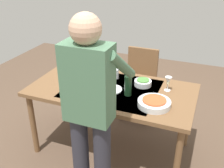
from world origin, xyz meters
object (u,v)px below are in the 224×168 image
Objects in this scene: dining_table at (112,95)px; chair_near at (140,79)px; water_cup_near_left at (70,64)px; person_server at (90,108)px; water_cup_near_right at (95,70)px; water_cup_far_left at (97,76)px; serving_bowl_pasta at (154,103)px; wine_glass_left at (168,81)px; dinner_plate_near at (111,89)px; wine_glass_right at (80,89)px; wine_bottle at (128,85)px; water_cup_far_right at (115,74)px; side_bowl_salad at (143,82)px.

dining_table is 1.84× the size of chair_near.
water_cup_near_left is (0.67, -0.30, 0.13)m from dining_table.
water_cup_near_left is (0.77, -1.00, -0.14)m from person_server.
water_cup_near_left is at bearing 34.94° from chair_near.
water_cup_near_right is 0.16m from water_cup_far_left.
water_cup_far_left is at bearing -23.15° from serving_bowl_pasta.
wine_glass_left is 0.58m from dinner_plate_near.
serving_bowl_pasta is (-0.68, -0.13, -0.07)m from wine_glass_right.
wine_bottle is at bearing 156.61° from water_cup_near_left.
chair_near is 0.66m from water_cup_far_right.
dinner_plate_near is at bearing 144.56° from water_cup_far_left.
dining_table is 0.35m from side_bowl_salad.
dining_table is at bearing 151.28° from water_cup_far_left.
wine_glass_left is at bearing -99.08° from serving_bowl_pasta.
water_cup_far_left is (0.33, -0.82, -0.15)m from person_server.
wine_bottle reaches higher than wine_glass_left.
wine_glass_right is at bearing 74.90° from water_cup_far_right.
dining_table is at bearing 140.30° from water_cup_near_right.
wine_glass_right reaches higher than water_cup_near_left.
water_cup_near_left is at bearing -7.25° from water_cup_near_right.
dining_table is 15.45× the size of water_cup_near_left.
wine_glass_right is 1.41× the size of water_cup_near_right.
wine_bottle is 1.96× the size of wine_glass_right.
water_cup_far_left is at bearing -35.44° from dinner_plate_near.
water_cup_near_left is 1.01× the size of water_cup_far_right.
wine_glass_left is 1.21m from water_cup_near_left.
wine_bottle is 2.73× the size of water_cup_near_left.
side_bowl_salad is (-0.58, 0.07, -0.02)m from water_cup_near_right.
water_cup_far_left is 0.39× the size of dinner_plate_near.
water_cup_near_right is at bearing -6.45° from wine_glass_left.
wine_glass_left reaches higher than chair_near.
person_server is 11.19× the size of wine_glass_right.
wine_glass_left reaches higher than serving_bowl_pasta.
serving_bowl_pasta is (-0.54, 0.42, -0.02)m from water_cup_far_right.
wine_bottle reaches higher than water_cup_far_right.
wine_glass_left is at bearing 173.32° from water_cup_near_left.
water_cup_near_left is 0.48m from water_cup_far_left.
wine_glass_right is at bearing 56.80° from dining_table.
wine_glass_right is 0.66× the size of dinner_plate_near.
wine_glass_left reaches higher than water_cup_far_left.
wine_glass_right is (0.74, 0.47, 0.00)m from wine_glass_left.
water_cup_near_left is 0.47× the size of dinner_plate_near.
dinner_plate_near is at bearing 38.55° from side_bowl_salad.
dining_table is 0.28m from water_cup_far_left.
serving_bowl_pasta is at bearing 151.13° from water_cup_near_right.
wine_glass_left is 0.76m from water_cup_far_left.
dinner_plate_near is (0.48, -0.14, -0.03)m from serving_bowl_pasta.
dining_table is 15.67× the size of water_cup_near_right.
water_cup_far_right is at bearing -105.10° from wine_glass_right.
side_bowl_salad is (0.21, -0.36, 0.00)m from serving_bowl_pasta.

